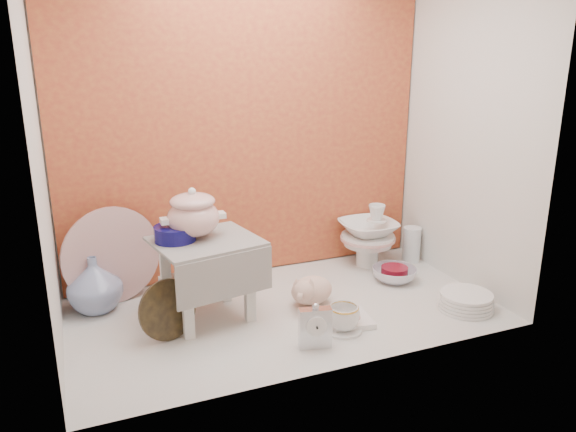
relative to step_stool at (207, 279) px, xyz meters
name	(u,v)px	position (x,y,z in m)	size (l,w,h in m)	color
ground	(285,310)	(0.32, -0.06, -0.17)	(1.80, 1.80, 0.00)	silver
niche_shell	(269,89)	(0.32, 0.12, 0.76)	(1.86, 1.03, 1.53)	#C16730
step_stool	(207,279)	(0.00, 0.00, 0.00)	(0.41, 0.35, 0.35)	silver
soup_tureen	(193,213)	(-0.04, 0.04, 0.28)	(0.25, 0.25, 0.21)	white
cobalt_bowl	(175,233)	(-0.11, 0.04, 0.20)	(0.17, 0.17, 0.06)	#0D0A4E
floral_platter	(112,256)	(-0.35, 0.31, 0.04)	(0.44, 0.05, 0.44)	white
blue_white_vase	(94,284)	(-0.43, 0.25, -0.05)	(0.23, 0.23, 0.24)	silver
lacquer_tray	(168,310)	(-0.19, -0.11, -0.05)	(0.24, 0.06, 0.24)	black
mantel_clock	(315,326)	(0.31, -0.39, -0.08)	(0.12, 0.04, 0.18)	silver
plush_pig	(312,290)	(0.45, -0.05, -0.10)	(0.24, 0.17, 0.14)	#D9AE99
teacup_saucer	(343,330)	(0.47, -0.32, -0.17)	(0.15, 0.15, 0.01)	white
gold_rim_teacup	(343,317)	(0.47, -0.32, -0.11)	(0.13, 0.13, 0.10)	white
lattice_dish	(349,320)	(0.53, -0.26, -0.16)	(0.17, 0.17, 0.02)	white
dinner_plate_stack	(466,301)	(1.06, -0.34, -0.14)	(0.24, 0.24, 0.07)	white
crystal_bowl	(394,274)	(0.93, 0.04, -0.14)	(0.21, 0.21, 0.07)	silver
clear_glass_vase	(412,244)	(1.16, 0.23, -0.08)	(0.09, 0.09, 0.19)	silver
porcelain_tower	(368,236)	(0.91, 0.27, -0.01)	(0.29, 0.29, 0.33)	white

